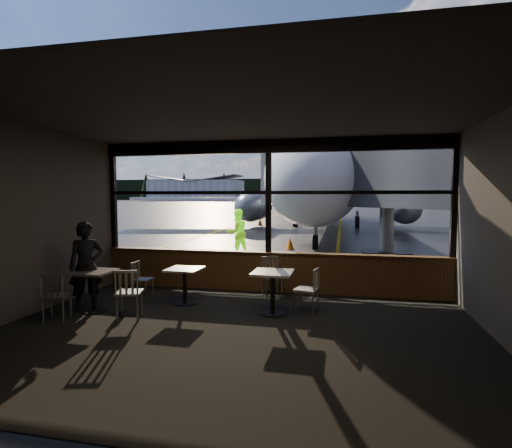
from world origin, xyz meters
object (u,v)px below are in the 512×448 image
(passenger, at_px, (86,266))
(cone_nose, at_px, (290,243))
(cafe_table_left, at_px, (94,291))
(jet_bridge, at_px, (400,186))
(chair_mid_s, at_px, (129,293))
(chair_mid_w, at_px, (143,280))
(cafe_table_near, at_px, (273,293))
(cone_wing, at_px, (260,222))
(airliner, at_px, (326,152))
(chair_left_s, at_px, (57,296))
(chair_near_e, at_px, (307,290))
(cafe_table_mid, at_px, (185,286))
(ground_crew, at_px, (237,233))
(chair_near_n, at_px, (272,277))

(passenger, distance_m, cone_nose, 10.26)
(cafe_table_left, bearing_deg, jet_bridge, 49.97)
(passenger, bearing_deg, chair_mid_s, -51.12)
(chair_mid_w, bearing_deg, cafe_table_left, -17.96)
(cafe_table_near, bearing_deg, cone_nose, 95.46)
(passenger, height_order, cone_wing, passenger)
(airliner, xyz_separation_m, cafe_table_left, (-3.47, -21.68, -4.89))
(cafe_table_left, relative_size, chair_left_s, 0.91)
(chair_mid_s, relative_size, cone_nose, 1.86)
(chair_near_e, distance_m, chair_mid_s, 3.29)
(cafe_table_left, xyz_separation_m, passenger, (-0.17, 0.04, 0.47))
(cafe_table_mid, bearing_deg, ground_crew, 95.66)
(cafe_table_near, height_order, chair_mid_w, cafe_table_near)
(chair_near_n, xyz_separation_m, chair_left_s, (-3.45, -2.49, -0.00))
(chair_left_s, bearing_deg, chair_mid_s, 2.61)
(airliner, relative_size, chair_mid_w, 43.42)
(ground_crew, relative_size, cone_nose, 3.50)
(cafe_table_mid, height_order, chair_left_s, chair_left_s)
(chair_near_e, xyz_separation_m, chair_near_n, (-0.85, 1.04, 0.01))
(cafe_table_left, relative_size, chair_near_n, 0.90)
(cafe_table_mid, height_order, ground_crew, ground_crew)
(cafe_table_near, distance_m, cone_wing, 22.98)
(chair_left_s, height_order, cone_nose, chair_left_s)
(airliner, distance_m, chair_left_s, 23.15)
(cafe_table_mid, height_order, chair_mid_s, chair_mid_s)
(cafe_table_near, height_order, cone_wing, cafe_table_near)
(cafe_table_near, bearing_deg, chair_left_s, -162.05)
(cafe_table_mid, distance_m, ground_crew, 6.67)
(cafe_table_left, bearing_deg, cone_nose, 75.95)
(airliner, distance_m, chair_near_n, 20.41)
(airliner, relative_size, chair_left_s, 39.60)
(jet_bridge, distance_m, cone_wing, 17.35)
(cafe_table_mid, bearing_deg, chair_near_e, -1.47)
(jet_bridge, relative_size, chair_left_s, 13.54)
(chair_mid_s, bearing_deg, airliner, 66.75)
(jet_bridge, distance_m, cafe_table_left, 10.45)
(chair_near_e, height_order, cone_wing, chair_near_e)
(airliner, relative_size, cone_nose, 69.58)
(cafe_table_mid, distance_m, chair_mid_s, 1.27)
(ground_crew, bearing_deg, chair_left_s, 38.55)
(cone_wing, bearing_deg, cafe_table_near, -77.76)
(passenger, bearing_deg, chair_near_n, -8.45)
(cafe_table_near, height_order, ground_crew, ground_crew)
(passenger, bearing_deg, chair_near_e, -26.54)
(airliner, height_order, chair_mid_w, airliner)
(cafe_table_mid, bearing_deg, cone_wing, 97.68)
(cafe_table_near, bearing_deg, chair_mid_s, -162.61)
(chair_mid_w, xyz_separation_m, passenger, (-0.58, -1.12, 0.47))
(cafe_table_left, distance_m, cone_wing, 23.06)
(airliner, xyz_separation_m, cone_wing, (-4.96, 1.33, -5.04))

